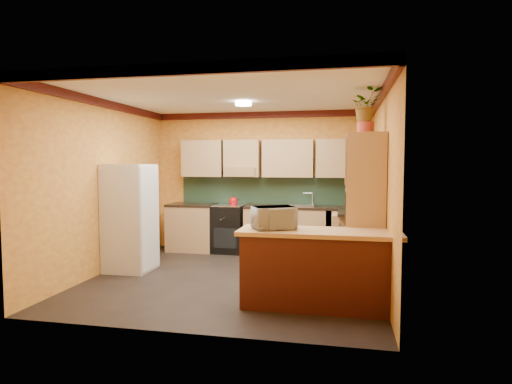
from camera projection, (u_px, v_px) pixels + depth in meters
room_shell at (240, 139)px, 6.51m from camera, size 4.24×4.24×2.72m
base_cabinets_back at (261, 230)px, 8.10m from camera, size 3.65×0.60×0.88m
countertop_back at (261, 206)px, 8.07m from camera, size 3.65×0.62×0.04m
stove at (229, 229)px, 8.23m from camera, size 0.58×0.58×0.91m
kettle at (233, 201)px, 8.12m from camera, size 0.20×0.20×0.18m
sink at (302, 205)px, 7.91m from camera, size 0.48×0.40×0.03m
base_cabinets_right at (357, 241)px, 7.02m from camera, size 0.60×0.80×0.88m
countertop_right at (357, 213)px, 6.99m from camera, size 0.62×0.80×0.04m
fridge at (130, 218)px, 6.80m from camera, size 0.68×0.66×1.70m
pantry at (364, 214)px, 5.66m from camera, size 0.48×0.90×2.10m
fern_pot at (365, 128)px, 5.63m from camera, size 0.22×0.22×0.16m
fern at (366, 105)px, 5.61m from camera, size 0.47×0.44×0.44m
breakfast_bar at (319, 271)px, 5.07m from camera, size 1.80×0.55×0.88m
bar_top at (319, 232)px, 5.03m from camera, size 1.90×0.65×0.05m
microwave at (274, 218)px, 5.13m from camera, size 0.59×0.52×0.27m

